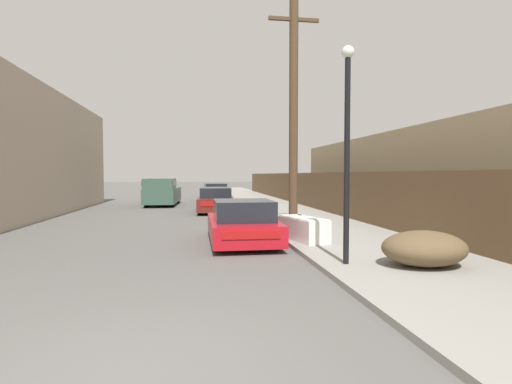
{
  "coord_description": "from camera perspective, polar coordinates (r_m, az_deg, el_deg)",
  "views": [
    {
      "loc": [
        0.65,
        -3.96,
        2.01
      ],
      "look_at": [
        2.9,
        10.93,
        1.35
      ],
      "focal_mm": 28.0,
      "sensor_mm": 36.0,
      "label": 1
    }
  ],
  "objects": [
    {
      "name": "sidewalk_curb",
      "position": [
        27.92,
        1.0,
        -1.52
      ],
      "size": [
        4.2,
        63.0,
        0.12
      ],
      "primitive_type": "cube",
      "color": "gray",
      "rests_on": "ground"
    },
    {
      "name": "street_lamp",
      "position": [
        8.64,
        12.88,
        7.54
      ],
      "size": [
        0.26,
        0.26,
        4.57
      ],
      "color": "black",
      "rests_on": "sidewalk_curb"
    },
    {
      "name": "discarded_fridge",
      "position": [
        11.62,
        6.78,
        -5.23
      ],
      "size": [
        1.13,
        1.96,
        0.69
      ],
      "rotation": [
        0.0,
        0.0,
        0.24
      ],
      "color": "white",
      "rests_on": "sidewalk_curb"
    },
    {
      "name": "parked_sports_car_red",
      "position": [
        11.72,
        -1.96,
        -4.52
      ],
      "size": [
        1.89,
        4.04,
        1.28
      ],
      "rotation": [
        0.0,
        0.0,
        -0.0
      ],
      "color": "red",
      "rests_on": "ground"
    },
    {
      "name": "utility_pole",
      "position": [
        14.46,
        5.38,
        11.57
      ],
      "size": [
        1.8,
        0.31,
        8.15
      ],
      "color": "#4C3826",
      "rests_on": "sidewalk_curb"
    },
    {
      "name": "building_right_house",
      "position": [
        19.6,
        26.24,
        2.03
      ],
      "size": [
        6.0,
        23.36,
        3.88
      ],
      "primitive_type": "cube",
      "color": "tan",
      "rests_on": "ground"
    },
    {
      "name": "brush_pile",
      "position": [
        9.02,
        22.88,
        -7.43
      ],
      "size": [
        1.76,
        1.44,
        0.73
      ],
      "color": "brown",
      "rests_on": "sidewalk_curb"
    },
    {
      "name": "ground_plane",
      "position": [
        4.49,
        -17.56,
        -24.2
      ],
      "size": [
        220.0,
        220.0,
        0.0
      ],
      "primitive_type": "plane",
      "color": "#595654"
    },
    {
      "name": "pickup_truck",
      "position": [
        26.56,
        -13.27,
        -0.0
      ],
      "size": [
        2.16,
        5.31,
        1.77
      ],
      "rotation": [
        0.0,
        0.0,
        3.09
      ],
      "color": "#385647",
      "rests_on": "ground"
    },
    {
      "name": "wooden_fence",
      "position": [
        25.31,
        6.52,
        0.46
      ],
      "size": [
        0.08,
        43.95,
        2.0
      ],
      "primitive_type": "cube",
      "color": "brown",
      "rests_on": "sidewalk_curb"
    },
    {
      "name": "car_parked_far",
      "position": [
        30.99,
        -5.85,
        -0.08
      ],
      "size": [
        1.99,
        4.48,
        1.34
      ],
      "rotation": [
        0.0,
        0.0,
        0.04
      ],
      "color": "#5B1E19",
      "rests_on": "ground"
    },
    {
      "name": "car_parked_mid",
      "position": [
        21.65,
        -5.76,
        -1.19
      ],
      "size": [
        2.1,
        4.76,
        1.32
      ],
      "rotation": [
        0.0,
        0.0,
        -0.05
      ],
      "color": "#5B1E19",
      "rests_on": "ground"
    }
  ]
}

